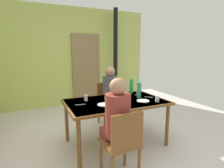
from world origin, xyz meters
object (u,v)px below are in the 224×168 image
chair_near_diner (122,142)px  dining_table (116,105)px  water_bottle_green_near (131,86)px  person_far_diner (110,89)px  person_near_diner (117,114)px  water_bottle_green_far (139,90)px  serving_bowl_center (110,99)px  chair_far_diner (108,101)px

chair_near_diner → dining_table: bearing=68.9°
water_bottle_green_near → person_far_diner: bearing=131.4°
dining_table → water_bottle_green_near: (0.50, 0.37, 0.21)m
chair_near_diner → water_bottle_green_near: (0.82, 1.20, 0.38)m
person_near_diner → water_bottle_green_far: size_ratio=2.60×
chair_near_diner → serving_bowl_center: size_ratio=5.12×
chair_far_diner → water_bottle_green_far: water_bottle_green_far is taller
chair_far_diner → serving_bowl_center: 0.87m
person_far_diner → chair_far_diner: bearing=-90.0°
chair_near_diner → water_bottle_green_near: 1.50m
person_near_diner → water_bottle_green_near: person_near_diner is taller
chair_far_diner → water_bottle_green_near: 0.66m
person_near_diner → dining_table: bearing=65.3°
person_near_diner → water_bottle_green_near: 1.35m
serving_bowl_center → person_near_diner: bearing=-107.7°
chair_near_diner → person_near_diner: 0.31m
chair_near_diner → water_bottle_green_far: water_bottle_green_far is taller
water_bottle_green_near → serving_bowl_center: water_bottle_green_near is taller
person_far_diner → water_bottle_green_near: size_ratio=2.57×
person_far_diner → serving_bowl_center: person_far_diner is taller
chair_near_diner → serving_bowl_center: 0.95m
chair_far_diner → serving_bowl_center: size_ratio=5.12×
serving_bowl_center → chair_far_diner: bearing=69.1°
chair_near_diner → person_far_diner: size_ratio=1.13×
person_near_diner → person_far_diner: size_ratio=1.00×
dining_table → person_far_diner: bearing=72.7°
water_bottle_green_near → serving_bowl_center: 0.67m
dining_table → person_near_diner: 0.77m
person_far_diner → water_bottle_green_far: bearing=109.5°
person_near_diner → person_far_diner: same height
person_near_diner → serving_bowl_center: 0.78m
serving_bowl_center → dining_table: bearing=-33.0°
water_bottle_green_near → water_bottle_green_far: size_ratio=1.02×
chair_near_diner → chair_far_diner: bearing=72.1°
dining_table → chair_near_diner: bearing=-111.1°
dining_table → water_bottle_green_far: 0.50m
person_near_diner → water_bottle_green_far: 1.06m
dining_table → water_bottle_green_far: (0.45, 0.03, 0.20)m
chair_far_diner → chair_near_diner: bearing=72.1°
water_bottle_green_far → chair_near_diner: bearing=-131.9°
chair_far_diner → water_bottle_green_near: bearing=121.8°
chair_near_diner → serving_bowl_center: chair_near_diner is taller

